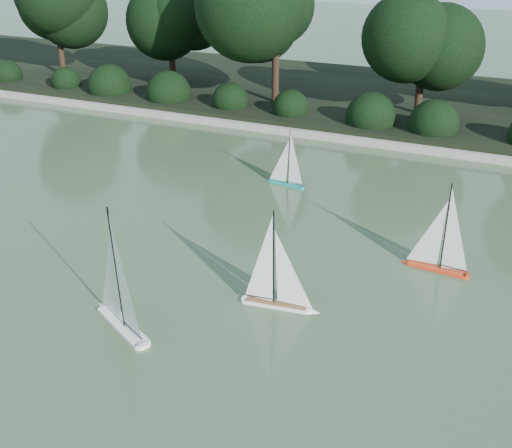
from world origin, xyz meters
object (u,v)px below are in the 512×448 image
(sailboat_white_a, at_px, (118,305))
(sailboat_white_b, at_px, (283,292))
(sailboat_orange, at_px, (433,255))
(sailboat_teal, at_px, (284,175))

(sailboat_white_a, bearing_deg, sailboat_white_b, 35.72)
(sailboat_orange, bearing_deg, sailboat_white_a, -136.49)
(sailboat_white_a, bearing_deg, sailboat_teal, 89.93)
(sailboat_white_b, xyz_separation_m, sailboat_teal, (-1.84, 4.40, -0.05))
(sailboat_orange, relative_size, sailboat_teal, 1.21)
(sailboat_white_b, xyz_separation_m, sailboat_orange, (1.69, 2.03, -0.00))
(sailboat_white_a, distance_m, sailboat_white_b, 2.27)
(sailboat_white_b, bearing_deg, sailboat_white_a, -144.28)
(sailboat_orange, bearing_deg, sailboat_teal, 146.15)
(sailboat_white_a, distance_m, sailboat_teal, 5.73)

